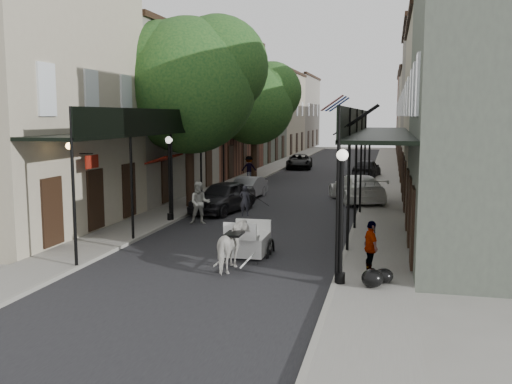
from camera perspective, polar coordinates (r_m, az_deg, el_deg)
The scene contains 24 objects.
ground at distance 18.83m, azimuth -3.69°, elevation -6.89°, with size 140.00×140.00×0.00m, color gray.
road at distance 38.10m, azimuth 5.12°, elevation 0.49°, with size 8.00×90.00×0.01m, color black.
sidewalk_left at distance 39.11m, azimuth -2.15°, elevation 0.78°, with size 2.20×90.00×0.12m, color gray.
sidewalk_right at distance 37.72m, azimuth 12.66°, elevation 0.34°, with size 2.20×90.00×0.12m, color gray.
building_row_left at distance 49.44m, azimuth -3.12°, elevation 8.23°, with size 5.00×80.00×10.50m, color #A89F86.
building_row_right at distance 47.54m, azimuth 17.39°, elevation 7.92°, with size 5.00×80.00×10.50m, color gray.
gallery_left at distance 26.44m, azimuth -9.32°, elevation 6.09°, with size 2.20×18.05×4.88m.
gallery_right at distance 24.42m, azimuth 12.03°, elevation 5.90°, with size 2.20×18.05×4.88m.
tree_near at distance 29.27m, azimuth -5.89°, elevation 11.05°, with size 7.31×6.80×9.63m.
tree_far at distance 42.71m, azimuth 0.32°, elevation 9.12°, with size 6.45×6.00×8.61m.
lamppost_right_near at distance 15.70m, azimuth 8.52°, elevation -2.23°, with size 0.32×0.32×3.71m.
lamppost_left at distance 25.40m, azimuth -8.63°, elevation 1.51°, with size 0.32×0.32×3.71m.
lamppost_right_far at distance 35.55m, azimuth 11.26°, elevation 3.17°, with size 0.32×0.32×3.71m.
horse at distance 17.51m, azimuth -2.28°, elevation -5.49°, with size 0.80×1.76×1.48m, color beige.
carriage at distance 19.66m, azimuth -0.54°, elevation -3.37°, with size 1.57×2.21×2.48m.
pedestrian_walking at distance 25.04m, azimuth -5.64°, elevation -1.10°, with size 0.91×0.71×1.87m, color #B0B1A7.
pedestrian_sidewalk_left at distance 41.38m, azimuth -0.71°, elevation 2.43°, with size 1.10×0.63×1.71m, color gray.
pedestrian_sidewalk_right at distance 17.12m, azimuth 11.43°, elevation -5.41°, with size 0.91×0.38×1.56m, color gray.
car_left_near at distance 28.06m, azimuth -3.30°, elevation -0.48°, with size 1.81×4.50×1.53m, color black.
car_left_mid at distance 32.68m, azimuth -0.89°, elevation 0.41°, with size 1.30×3.72×1.23m, color gray.
car_left_far at distance 51.38m, azimuth 4.37°, elevation 3.06°, with size 2.17×4.71×1.31m, color black.
car_right_near at distance 31.72m, azimuth 10.03°, elevation 0.36°, with size 2.16×5.31×1.54m, color silver.
car_right_far at distance 44.62m, azimuth 11.01°, elevation 2.34°, with size 1.71×4.25×1.45m, color black.
trash_bags at distance 16.01m, azimuth 11.99°, elevation -8.35°, with size 0.85×1.00×0.50m.
Camera 1 is at (5.36, -17.43, 4.71)m, focal length 40.00 mm.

